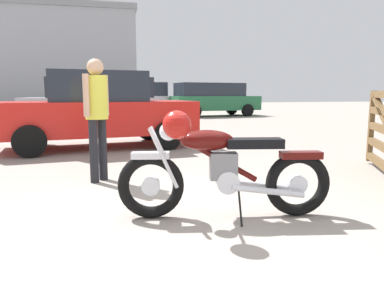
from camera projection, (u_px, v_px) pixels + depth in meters
name	position (u px, v px, depth m)	size (l,w,h in m)	color
ground_plane	(201.00, 217.00, 3.47)	(80.00, 80.00, 0.00)	gray
vintage_motorcycle	(220.00, 168.00, 3.40)	(2.05, 0.72, 1.07)	black
bystander	(97.00, 107.00, 4.76)	(0.34, 0.36, 1.66)	black
blue_hatchback_right	(98.00, 110.00, 7.84)	(4.32, 2.18, 1.67)	black
red_hatchback_near	(213.00, 98.00, 18.76)	(4.85, 2.33, 1.74)	black
pale_sedan_back	(145.00, 99.00, 18.91)	(4.07, 2.17, 1.78)	black
dark_sedan_left	(98.00, 101.00, 12.40)	(4.87, 2.37, 1.74)	black
industrial_building	(40.00, 59.00, 34.25)	(18.89, 12.25, 17.18)	#9EA0A8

